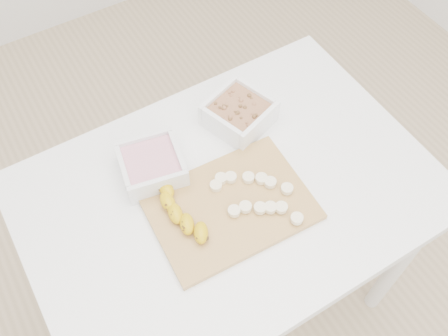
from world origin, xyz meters
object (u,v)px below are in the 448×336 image
bowl_granola (239,113)px  banana (182,213)px  bowl_yogurt (152,165)px  cutting_board (230,206)px  table (230,209)px

bowl_granola → banana: bowl_granola is taller
bowl_yogurt → banana: 0.15m
bowl_granola → banana: (-0.27, -0.18, -0.01)m
cutting_board → banana: bearing=164.0°
bowl_yogurt → banana: size_ratio=0.91×
bowl_granola → cutting_board: 0.27m
bowl_yogurt → banana: bowl_yogurt is taller
table → bowl_yogurt: size_ratio=5.73×
cutting_board → banana: size_ratio=1.95×
cutting_board → table: bearing=57.9°
table → bowl_granola: 0.25m
table → bowl_yogurt: bearing=134.3°
table → bowl_yogurt: 0.24m
bowl_yogurt → banana: bearing=-89.8°
bowl_yogurt → cutting_board: (0.11, -0.18, -0.03)m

